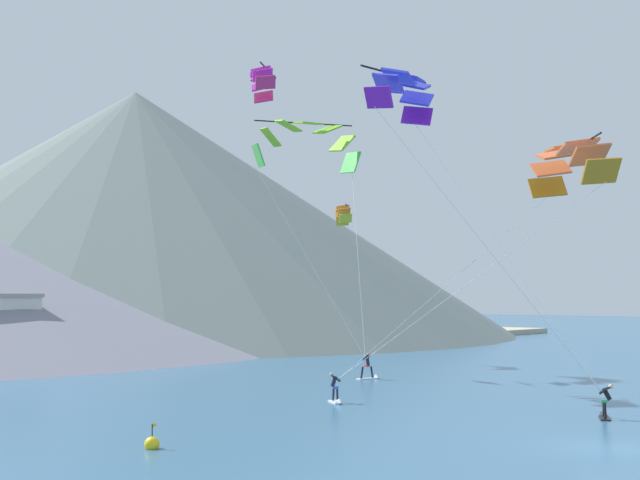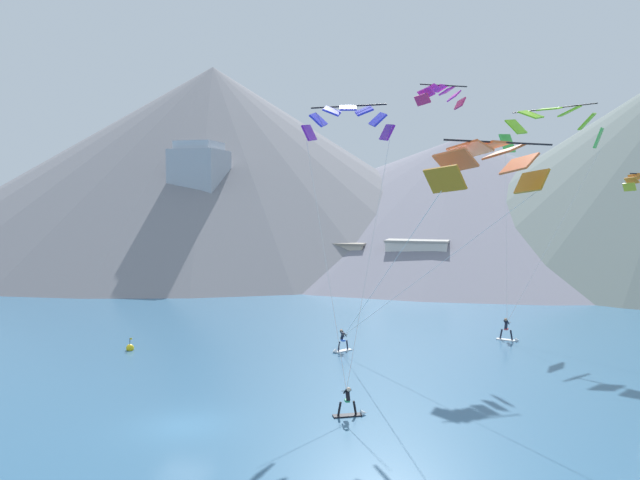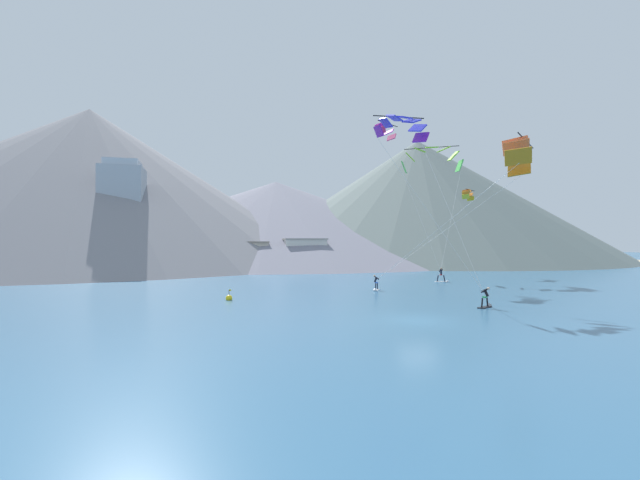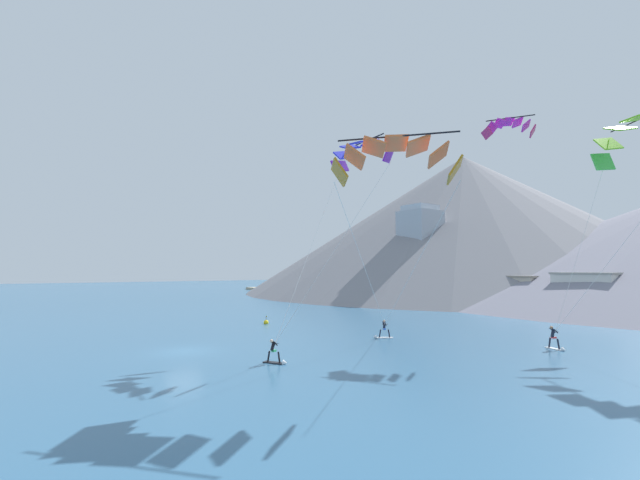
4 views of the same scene
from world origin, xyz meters
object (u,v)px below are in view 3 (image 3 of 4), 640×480
race_marker_buoy (229,298)px  parafoil_kite_near_trail (432,156)px  kitesurfer_near_lead (487,301)px  kitesurfer_mid_center (376,286)px  parafoil_kite_mid_center (516,153)px  kitesurfer_near_trail (443,277)px  parafoil_kite_distant_low_drift (385,129)px  parafoil_kite_near_lead (402,126)px  parafoil_kite_distant_high_outer (468,194)px

race_marker_buoy → parafoil_kite_near_trail: bearing=32.7°
kitesurfer_near_lead → kitesurfer_mid_center: same height
parafoil_kite_mid_center → kitesurfer_near_trail: bearing=83.9°
kitesurfer_near_trail → parafoil_kite_near_trail: bearing=68.7°
kitesurfer_near_lead → race_marker_buoy: 20.57m
kitesurfer_near_trail → kitesurfer_mid_center: size_ratio=1.11×
kitesurfer_mid_center → parafoil_kite_distant_low_drift: parafoil_kite_distant_low_drift is taller
parafoil_kite_near_lead → kitesurfer_near_trail: bearing=44.9°
parafoil_kite_near_lead → parafoil_kite_distant_low_drift: (4.59, 14.74, 3.83)m
parafoil_kite_mid_center → parafoil_kite_distant_high_outer: bearing=64.1°
parafoil_kite_distant_high_outer → parafoil_kite_near_trail: bearing=-159.3°
parafoil_kite_mid_center → parafoil_kite_distant_low_drift: parafoil_kite_distant_low_drift is taller
kitesurfer_mid_center → parafoil_kite_mid_center: parafoil_kite_mid_center is taller
kitesurfer_near_trail → parafoil_kite_near_trail: 19.22m
parafoil_kite_distant_low_drift → race_marker_buoy: bearing=-144.1°
kitesurfer_near_trail → parafoil_kite_distant_low_drift: 20.51m
kitesurfer_near_lead → kitesurfer_near_trail: kitesurfer_near_trail is taller
kitesurfer_near_lead → kitesurfer_near_trail: 21.20m
kitesurfer_near_lead → kitesurfer_near_trail: bearing=67.9°
parafoil_kite_mid_center → parafoil_kite_distant_low_drift: bearing=102.0°
parafoil_kite_distant_high_outer → race_marker_buoy: bearing=-149.6°
parafoil_kite_near_trail → parafoil_kite_distant_high_outer: parafoil_kite_near_trail is taller
parafoil_kite_near_trail → race_marker_buoy: parafoil_kite_near_trail is taller
kitesurfer_near_lead → kitesurfer_mid_center: (-3.69, 12.76, -0.01)m
parafoil_kite_near_trail → parafoil_kite_near_lead: bearing=-126.0°
kitesurfer_near_lead → parafoil_kite_near_trail: 34.83m
kitesurfer_mid_center → race_marker_buoy: size_ratio=1.62×
kitesurfer_near_lead → parafoil_kite_distant_low_drift: parafoil_kite_distant_low_drift is taller
parafoil_kite_mid_center → parafoil_kite_distant_high_outer: parafoil_kite_mid_center is taller
parafoil_kite_distant_high_outer → parafoil_kite_distant_low_drift: size_ratio=0.82×
kitesurfer_mid_center → parafoil_kite_near_trail: bearing=45.8°
kitesurfer_near_lead → parafoil_kite_distant_high_outer: (19.31, 31.24, 12.13)m
kitesurfer_near_lead → parafoil_kite_distant_low_drift: (2.20, 24.05, 19.30)m
kitesurfer_near_lead → parafoil_kite_near_lead: bearing=104.4°
kitesurfer_near_trail → race_marker_buoy: 28.45m
kitesurfer_mid_center → parafoil_kite_near_trail: (15.02, 15.45, 17.00)m
parafoil_kite_near_trail → kitesurfer_near_lead: bearing=-111.9°
kitesurfer_mid_center → parafoil_kite_distant_low_drift: (5.89, 11.29, 19.31)m
kitesurfer_near_lead → parafoil_kite_near_lead: parafoil_kite_near_lead is taller
parafoil_kite_distant_high_outer → kitesurfer_near_trail: bearing=-134.3°
race_marker_buoy → kitesurfer_mid_center: bearing=13.9°
kitesurfer_mid_center → parafoil_kite_mid_center: (10.06, -8.22, 12.39)m
parafoil_kite_near_trail → parafoil_kite_distant_high_outer: size_ratio=5.02×
kitesurfer_mid_center → parafoil_kite_distant_low_drift: 23.13m
parafoil_kite_near_trail → parafoil_kite_distant_high_outer: (7.98, 3.02, -4.86)m
kitesurfer_near_lead → parafoil_kite_distant_high_outer: 38.68m
parafoil_kite_near_lead → race_marker_buoy: parafoil_kite_near_lead is taller
parafoil_kite_distant_high_outer → kitesurfer_mid_center: bearing=-141.2°
kitesurfer_near_lead → parafoil_kite_near_trail: (11.33, 28.21, 16.99)m
kitesurfer_near_lead → parafoil_kite_near_trail: parafoil_kite_near_trail is taller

